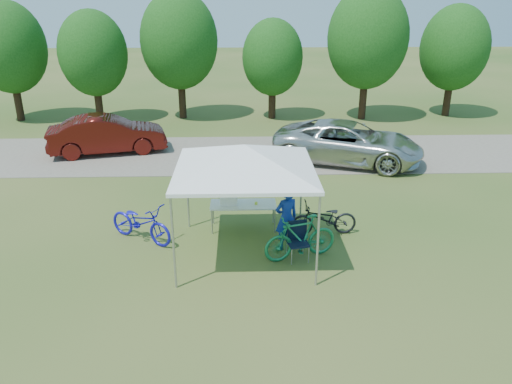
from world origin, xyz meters
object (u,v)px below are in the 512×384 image
at_px(sedan, 108,134).
at_px(bike_green, 300,237).
at_px(cooler, 228,198).
at_px(bike_blue, 141,222).
at_px(folding_table, 243,205).
at_px(minivan, 348,142).
at_px(folding_chair, 297,237).
at_px(bike_dark, 324,219).
at_px(cyclist, 286,218).

bearing_deg(sedan, bike_green, -156.74).
bearing_deg(cooler, bike_blue, -164.16).
bearing_deg(bike_blue, cooler, -41.56).
xyz_separation_m(bike_blue, bike_green, (3.91, -1.04, 0.04)).
xyz_separation_m(folding_table, bike_green, (1.33, -1.66, -0.13)).
xyz_separation_m(folding_table, minivan, (3.90, 5.51, 0.10)).
bearing_deg(minivan, folding_chair, 179.50).
bearing_deg(bike_green, sedan, -160.79).
relative_size(cooler, minivan, 0.09).
relative_size(folding_chair, bike_blue, 0.48).
xyz_separation_m(folding_chair, minivan, (2.64, 7.15, 0.23)).
relative_size(cooler, bike_dark, 0.28).
bearing_deg(folding_table, bike_green, -51.41).
distance_m(folding_table, bike_blue, 2.66).
relative_size(bike_blue, bike_green, 1.06).
relative_size(folding_table, sedan, 0.39).
height_order(folding_chair, bike_dark, folding_chair).
bearing_deg(bike_blue, bike_green, -72.27).
distance_m(folding_chair, sedan, 10.79).
bearing_deg(bike_blue, folding_chair, -72.19).
height_order(cyclist, sedan, cyclist).
xyz_separation_m(folding_table, cooler, (-0.38, -0.00, 0.22)).
relative_size(cooler, sedan, 0.11).
bearing_deg(cyclist, cooler, -61.33).
height_order(minivan, sedan, minivan).
distance_m(cooler, bike_dark, 2.54).
relative_size(cyclist, bike_green, 0.90).
height_order(cyclist, minivan, cyclist).
height_order(folding_chair, minivan, minivan).
xyz_separation_m(cyclist, sedan, (-6.28, 8.13, -0.06)).
bearing_deg(folding_chair, bike_green, -30.35).
relative_size(folding_chair, sedan, 0.21).
xyz_separation_m(cooler, cyclist, (1.42, -1.17, -0.07)).
xyz_separation_m(folding_chair, sedan, (-6.51, 8.60, 0.21)).
distance_m(minivan, sedan, 9.26).
bearing_deg(bike_dark, bike_green, -36.60).
xyz_separation_m(bike_dark, minivan, (1.83, 5.97, 0.32)).
relative_size(cyclist, sedan, 0.36).
height_order(folding_table, bike_blue, bike_blue).
relative_size(folding_chair, bike_dark, 0.53).
distance_m(bike_blue, bike_green, 4.05).
relative_size(folding_table, folding_chair, 1.89).
xyz_separation_m(minivan, sedan, (-9.15, 1.46, -0.02)).
bearing_deg(folding_table, bike_blue, -166.42).
bearing_deg(sedan, cooler, -159.12).
distance_m(folding_table, cyclist, 1.57).
height_order(folding_table, cooler, cooler).
bearing_deg(bike_dark, sedan, -140.04).
distance_m(cooler, bike_green, 2.41).
bearing_deg(bike_dark, folding_chair, -39.26).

